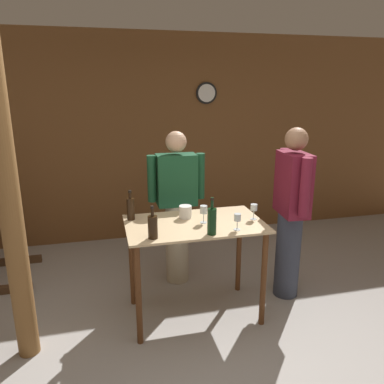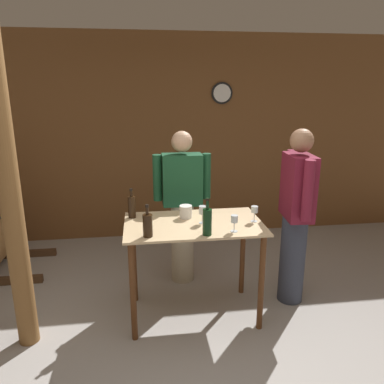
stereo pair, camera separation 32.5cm
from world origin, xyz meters
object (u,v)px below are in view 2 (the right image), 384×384
wooden_post (8,183)px  wine_bottle_far_left (132,206)px  person_visitor_with_scarf (182,205)px  wine_bottle_left (148,225)px  wine_glass_near_left (202,211)px  wine_glass_near_right (255,210)px  wine_bottle_center (207,221)px  wine_glass_near_center (234,220)px  person_host (296,214)px  ice_bucket (186,212)px

wooden_post → wine_bottle_far_left: 1.03m
person_visitor_with_scarf → wine_bottle_left: bearing=-112.3°
wine_glass_near_left → wine_glass_near_right: bearing=-2.7°
wine_bottle_far_left → wine_glass_near_right: 1.09m
wooden_post → wine_bottle_center: (1.47, -0.08, -0.34)m
wine_bottle_far_left → wine_glass_near_center: bearing=-28.9°
wine_bottle_left → wine_glass_near_left: bearing=26.6°
person_visitor_with_scarf → wine_bottle_far_left: bearing=-138.6°
wine_bottle_center → person_host: 0.99m
wooden_post → wine_bottle_far_left: bearing=25.5°
ice_bucket → wine_glass_near_center: bearing=-48.1°
ice_bucket → person_visitor_with_scarf: person_visitor_with_scarf is taller
wooden_post → wine_glass_near_center: 1.74m
wine_bottle_left → person_visitor_with_scarf: bearing=67.7°
wooden_post → wine_bottle_far_left: wooden_post is taller
wine_bottle_left → person_visitor_with_scarf: 0.99m
wine_bottle_left → person_visitor_with_scarf: size_ratio=0.16×
wine_glass_near_center → wine_glass_near_right: size_ratio=1.00×
wine_glass_near_center → ice_bucket: wine_glass_near_center is taller
person_visitor_with_scarf → wine_glass_near_right: bearing=-51.5°
wine_bottle_far_left → wine_glass_near_left: size_ratio=1.74×
wine_bottle_left → wine_glass_near_left: size_ratio=1.70×
wine_bottle_left → ice_bucket: 0.53m
wooden_post → ice_bucket: size_ratio=23.89×
wine_bottle_center → ice_bucket: (-0.12, 0.43, -0.06)m
wine_bottle_left → wine_glass_near_right: 0.95m
wine_bottle_center → person_host: bearing=23.2°
wine_bottle_far_left → wine_bottle_left: size_ratio=1.02×
wine_bottle_far_left → ice_bucket: (0.48, -0.07, -0.05)m
wine_glass_near_left → wine_glass_near_right: 0.45m
wine_glass_near_right → wooden_post: bearing=-175.2°
wine_glass_near_right → wine_bottle_left: bearing=-167.0°
wine_bottle_far_left → wine_glass_near_right: (1.06, -0.25, -0.00)m
person_host → wine_bottle_center: bearing=-156.8°
wine_bottle_center → wine_glass_near_center: size_ratio=2.18×
wooden_post → person_visitor_with_scarf: 1.70m
wine_glass_near_center → person_host: person_host is taller
wine_bottle_left → wine_bottle_center: size_ratio=0.86×
wine_bottle_far_left → wine_glass_near_right: wine_bottle_far_left is taller
wooden_post → wine_bottle_left: size_ratio=10.27×
person_visitor_with_scarf → wine_bottle_center: bearing=-84.3°
wine_bottle_far_left → person_visitor_with_scarf: (0.50, 0.44, -0.15)m
wooden_post → wine_glass_near_center: wooden_post is taller
wine_glass_near_left → wine_glass_near_right: (0.45, -0.02, -0.01)m
wine_glass_near_right → person_visitor_with_scarf: size_ratio=0.09×
wine_glass_near_left → person_host: 0.92m
person_host → wine_bottle_left: bearing=-165.3°
wine_bottle_left → wine_glass_near_center: wine_bottle_left is taller
wine_glass_near_left → person_visitor_with_scarf: bearing=98.4°
wine_bottle_far_left → person_visitor_with_scarf: bearing=41.4°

